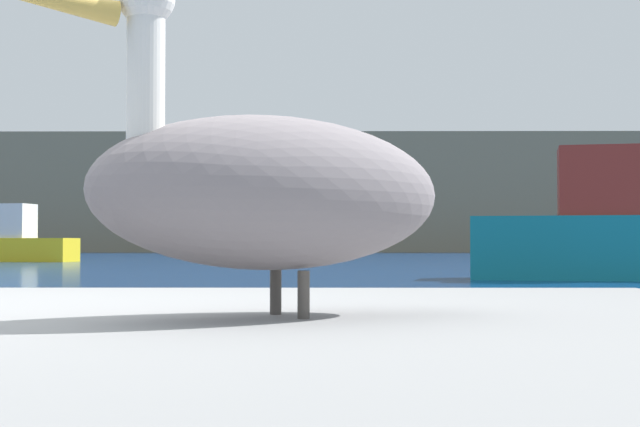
# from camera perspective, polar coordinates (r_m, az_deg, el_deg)

# --- Properties ---
(hillside_backdrop) EXTENTS (140.00, 17.79, 9.65)m
(hillside_backdrop) POSITION_cam_1_polar(r_m,az_deg,el_deg) (83.36, -0.42, 1.00)
(hillside_backdrop) COLOR #7F755B
(hillside_backdrop) RESTS_ON ground
(pelican) EXTENTS (1.25, 0.85, 0.83)m
(pelican) POSITION_cam_1_polar(r_m,az_deg,el_deg) (2.35, -3.24, 1.61)
(pelican) COLOR gray
(pelican) RESTS_ON pier_dock
(fishing_boat_teal) EXTENTS (5.64, 2.77, 5.08)m
(fishing_boat_teal) POSITION_cam_1_polar(r_m,az_deg,el_deg) (21.87, 16.40, -1.06)
(fishing_boat_teal) COLOR teal
(fishing_boat_teal) RESTS_ON ground
(fishing_boat_yellow) EXTENTS (6.09, 2.73, 3.85)m
(fishing_boat_yellow) POSITION_cam_1_polar(r_m,az_deg,el_deg) (42.51, -18.36, -1.63)
(fishing_boat_yellow) COLOR yellow
(fishing_boat_yellow) RESTS_ON ground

